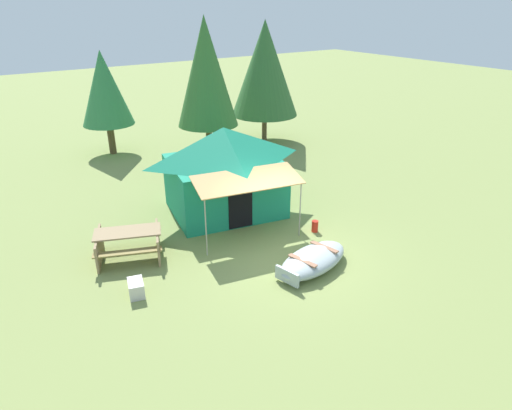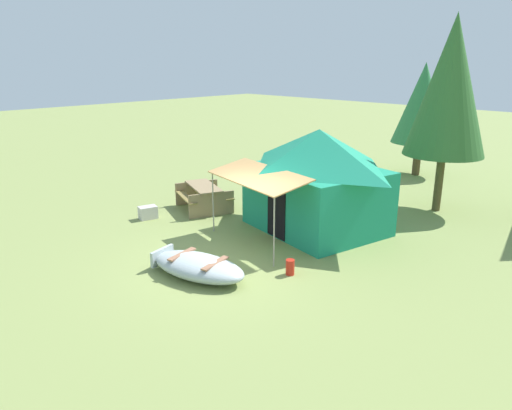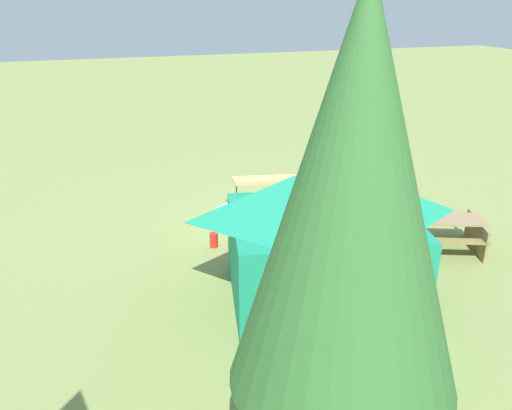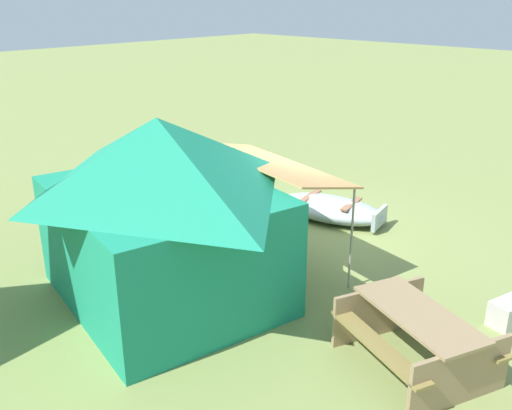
{
  "view_description": "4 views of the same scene",
  "coord_description": "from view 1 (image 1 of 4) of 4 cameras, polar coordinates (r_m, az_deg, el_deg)",
  "views": [
    {
      "loc": [
        -6.7,
        -8.39,
        6.4
      ],
      "look_at": [
        -0.33,
        0.91,
        1.21
      ],
      "focal_mm": 31.41,
      "sensor_mm": 36.0,
      "label": 1
    },
    {
      "loc": [
        7.85,
        -7.02,
        4.64
      ],
      "look_at": [
        -0.09,
        1.05,
        1.15
      ],
      "focal_mm": 33.55,
      "sensor_mm": 36.0,
      "label": 2
    },
    {
      "loc": [
        4.0,
        11.31,
        5.63
      ],
      "look_at": [
        0.69,
        1.13,
        1.22
      ],
      "focal_mm": 36.27,
      "sensor_mm": 36.0,
      "label": 3
    },
    {
      "loc": [
        -6.28,
        7.93,
        4.46
      ],
      "look_at": [
        -0.07,
        1.45,
        1.05
      ],
      "focal_mm": 39.58,
      "sensor_mm": 36.0,
      "label": 4
    }
  ],
  "objects": [
    {
      "name": "pine_tree_far_center",
      "position": [
        21.63,
        1.13,
        16.96
      ],
      "size": [
        3.12,
        3.12,
        5.62
      ],
      "color": "brown",
      "rests_on": "ground_plane"
    },
    {
      "name": "pine_tree_back_right",
      "position": [
        20.94,
        -18.73,
        13.88
      ],
      "size": [
        2.24,
        2.24,
        4.5
      ],
      "color": "brown",
      "rests_on": "ground_plane"
    },
    {
      "name": "beached_rowboat",
      "position": [
        11.8,
        7.26,
        -6.94
      ],
      "size": [
        2.51,
        1.58,
        0.47
      ],
      "color": "#A4B1B4",
      "rests_on": "ground_plane"
    },
    {
      "name": "ground_plane",
      "position": [
        12.5,
        3.62,
        -6.12
      ],
      "size": [
        80.0,
        80.0,
        0.0
      ],
      "primitive_type": "plane",
      "color": "olive"
    },
    {
      "name": "picnic_table",
      "position": [
        12.55,
        -15.93,
        -4.41
      ],
      "size": [
        2.15,
        1.98,
        0.78
      ],
      "color": "#937955",
      "rests_on": "ground_plane"
    },
    {
      "name": "pine_tree_back_left",
      "position": [
        18.05,
        -6.38,
        16.43
      ],
      "size": [
        2.4,
        2.4,
        5.91
      ],
      "color": "brown",
      "rests_on": "ground_plane"
    },
    {
      "name": "canvas_cabin_tent",
      "position": [
        14.38,
        -4.03,
        4.59
      ],
      "size": [
        4.18,
        4.69,
        2.82
      ],
      "color": "#1A8B67",
      "rests_on": "ground_plane"
    },
    {
      "name": "fuel_can",
      "position": [
        13.61,
        7.51,
        -2.7
      ],
      "size": [
        0.24,
        0.24,
        0.35
      ],
      "primitive_type": "cylinder",
      "rotation": [
        0.0,
        0.0,
        2.91
      ],
      "color": "red",
      "rests_on": "ground_plane"
    },
    {
      "name": "cooler_box",
      "position": [
        11.12,
        -15.02,
        -10.19
      ],
      "size": [
        0.47,
        0.6,
        0.38
      ],
      "primitive_type": "cube",
      "rotation": [
        0.0,
        0.0,
        1.31
      ],
      "color": "beige",
      "rests_on": "ground_plane"
    }
  ]
}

